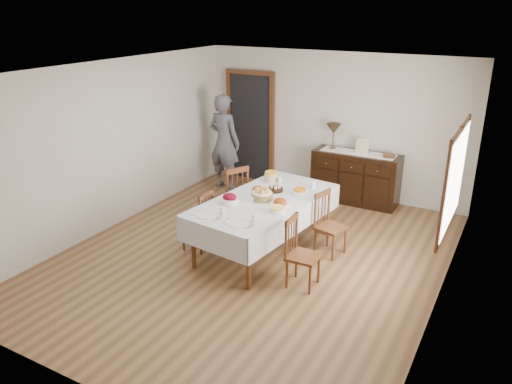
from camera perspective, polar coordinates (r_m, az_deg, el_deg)
The scene contains 26 objects.
ground at distance 7.16m, azimuth -0.39°, elevation -7.37°, with size 6.00×6.00×0.00m, color brown.
room_shell at distance 6.97m, azimuth 0.23°, elevation 6.35°, with size 5.02×6.02×2.65m.
dining_table at distance 7.04m, azimuth 0.93°, elevation -1.53°, with size 1.46×2.45×0.80m.
chair_left_near at distance 7.22m, azimuth -6.44°, elevation -3.24°, with size 0.38×0.38×0.90m.
chair_left_far at distance 7.90m, azimuth -2.63°, elevation -0.46°, with size 0.58×0.58×1.02m.
chair_right_near at distance 6.31m, azimuth 5.05°, elevation -6.83°, with size 0.40×0.40×0.92m.
chair_right_far at distance 7.14m, azimuth 8.27°, elevation -3.55°, with size 0.46×0.46×0.91m.
sideboard at distance 9.07m, azimuth 11.29°, elevation 1.63°, with size 1.53×0.55×0.92m.
person at distance 9.48m, azimuth -3.65°, elevation 6.08°, with size 0.61×0.39×1.95m, color #504F59.
bread_basket at distance 6.97m, azimuth 0.70°, elevation -0.31°, with size 0.30×0.30×0.17m.
egg_basket at distance 7.30m, azimuth 2.21°, elevation 0.38°, with size 0.23×0.23×0.10m.
ham_platter_a at distance 7.26m, azimuth 0.26°, elevation 0.20°, with size 0.29×0.29×0.11m.
ham_platter_b at distance 6.82m, azimuth 2.78°, elevation -1.20°, with size 0.30×0.30×0.11m.
beet_bowl at distance 6.85m, azimuth -3.02°, elevation -0.82°, with size 0.25×0.25×0.15m.
carrot_bowl at distance 7.20m, azimuth 5.01°, elevation 0.02°, with size 0.23×0.23×0.09m.
pineapple_bowl at distance 7.71m, azimuth 1.77°, elevation 1.79°, with size 0.22×0.22×0.15m.
casserole_dish at distance 6.58m, azimuth 2.48°, elevation -2.00°, with size 0.22×0.22×0.08m.
butter_dish at distance 6.95m, azimuth -0.38°, elevation -0.70°, with size 0.15×0.11×0.07m.
setting_left at distance 6.50m, azimuth -5.12°, elevation -2.50°, with size 0.44×0.31×0.10m.
setting_right at distance 6.26m, azimuth -1.51°, elevation -3.37°, with size 0.44×0.31×0.10m.
glass_far_a at distance 7.62m, azimuth 2.75°, elevation 1.34°, with size 0.07×0.07×0.09m.
glass_far_b at distance 7.45m, azimuth 6.58°, elevation 0.83°, with size 0.07×0.07×0.11m.
runner at distance 8.93m, azimuth 11.61°, elevation 4.42°, with size 1.30×0.35×0.01m.
table_lamp at distance 9.03m, azimuth 8.86°, elevation 7.07°, with size 0.26×0.26×0.46m.
picture_frame at distance 8.80m, azimuth 12.05°, elevation 5.06°, with size 0.22×0.08×0.28m.
deco_bowl at distance 8.78m, azimuth 14.95°, elevation 4.01°, with size 0.20×0.20×0.06m.
Camera 1 is at (3.09, -5.50, 3.39)m, focal length 35.00 mm.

